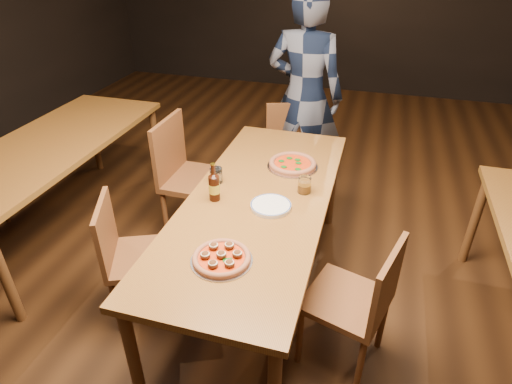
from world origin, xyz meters
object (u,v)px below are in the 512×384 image
(table_left, at_px, (50,151))
(chair_main_e, at_px, (346,299))
(amber_glass, at_px, (304,185))
(chair_end, at_px, (292,157))
(plate_stack, at_px, (271,206))
(water_glass, at_px, (216,175))
(chair_main_nw, at_px, (143,257))
(pizza_meatball, at_px, (222,258))
(table_main, at_px, (258,208))
(chair_main_sw, at_px, (198,179))
(beer_bottle, at_px, (214,187))
(diner, at_px, (304,96))
(pizza_margherita, at_px, (293,164))

(table_left, bearing_deg, chair_main_e, -15.70)
(table_left, height_order, amber_glass, amber_glass)
(chair_end, bearing_deg, table_left, -171.80)
(plate_stack, distance_m, water_glass, 0.44)
(amber_glass, bearing_deg, table_left, 175.29)
(chair_main_nw, bearing_deg, pizza_meatball, -136.91)
(table_main, xyz_separation_m, chair_main_e, (0.58, -0.34, -0.25))
(chair_main_sw, relative_size, pizza_meatball, 3.35)
(chair_main_sw, bearing_deg, beer_bottle, -147.01)
(chair_end, height_order, water_glass, chair_end)
(plate_stack, relative_size, amber_glass, 2.35)
(chair_main_nw, height_order, chair_end, chair_end)
(diner, bearing_deg, pizza_margherita, 102.20)
(table_left, distance_m, beer_bottle, 1.52)
(plate_stack, height_order, beer_bottle, beer_bottle)
(pizza_meatball, relative_size, beer_bottle, 1.30)
(pizza_meatball, xyz_separation_m, beer_bottle, (-0.22, 0.50, 0.06))
(chair_main_nw, xyz_separation_m, diner, (0.61, 1.75, 0.47))
(table_left, distance_m, chair_end, 1.89)
(plate_stack, bearing_deg, pizza_margherita, 88.31)
(chair_end, bearing_deg, chair_main_nw, -130.66)
(beer_bottle, distance_m, amber_glass, 0.53)
(chair_main_nw, relative_size, chair_end, 0.95)
(amber_glass, bearing_deg, pizza_margherita, 114.52)
(table_main, xyz_separation_m, pizza_margherita, (0.11, 0.43, 0.09))
(pizza_margherita, xyz_separation_m, amber_glass, (0.13, -0.29, 0.03))
(beer_bottle, bearing_deg, amber_glass, 25.06)
(chair_main_e, bearing_deg, plate_stack, -101.87)
(water_glass, distance_m, amber_glass, 0.54)
(amber_glass, bearing_deg, chair_main_nw, -151.77)
(table_left, xyz_separation_m, chair_end, (1.67, 0.86, -0.23))
(pizza_margherita, bearing_deg, chair_main_e, -58.74)
(chair_main_e, xyz_separation_m, beer_bottle, (-0.82, 0.26, 0.40))
(chair_end, height_order, pizza_margherita, chair_end)
(pizza_margherita, height_order, beer_bottle, beer_bottle)
(chair_main_nw, distance_m, chair_main_sw, 0.84)
(plate_stack, bearing_deg, chair_end, 95.98)
(plate_stack, relative_size, beer_bottle, 1.01)
(chair_main_sw, distance_m, pizza_margherita, 0.78)
(chair_main_e, bearing_deg, amber_glass, -128.42)
(pizza_meatball, height_order, beer_bottle, beer_bottle)
(chair_main_sw, relative_size, beer_bottle, 4.34)
(pizza_margherita, distance_m, water_glass, 0.53)
(table_main, height_order, water_glass, water_glass)
(plate_stack, bearing_deg, water_glass, 155.19)
(pizza_margherita, bearing_deg, plate_stack, -91.69)
(chair_end, distance_m, pizza_meatball, 1.78)
(table_left, relative_size, chair_main_e, 2.33)
(chair_main_nw, bearing_deg, chair_main_sw, -23.81)
(table_left, distance_m, pizza_meatball, 1.91)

